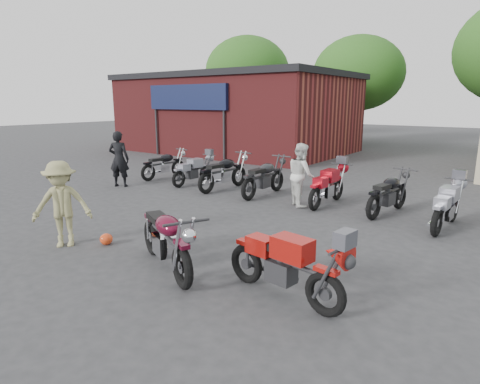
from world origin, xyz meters
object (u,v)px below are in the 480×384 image
Objects in this scene: person_dark at (119,159)px; row_bike_1 at (193,169)px; vintage_motorcycle at (166,235)px; helmet at (106,239)px; person_tan at (62,204)px; row_bike_0 at (164,163)px; row_bike_6 at (447,204)px; person_light at (301,175)px; row_bike_3 at (264,175)px; row_bike_4 at (328,184)px; row_bike_5 at (389,191)px; sportbike at (285,261)px; row_bike_2 at (224,170)px.

person_dark is 1.02× the size of row_bike_1.
row_bike_1 is (-4.60, 5.60, -0.11)m from vintage_motorcycle.
person_tan reaches higher than helmet.
row_bike_1 is at bearing -92.94° from row_bike_0.
person_dark reaches higher than helmet.
vintage_motorcycle is 1.12× the size of row_bike_6.
person_light is (-0.27, 5.26, 0.22)m from vintage_motorcycle.
row_bike_3 reaches higher than row_bike_1.
vintage_motorcycle is 5.27m from person_light.
row_bike_5 is (1.62, 0.07, 0.01)m from row_bike_4.
sportbike is at bearing -144.26° from row_bike_3.
row_bike_2 is at bearing -90.21° from row_bike_0.
person_light is at bearing 163.25° from person_dark.
person_dark is at bearing -179.69° from row_bike_0.
row_bike_3 reaches higher than row_bike_6.
sportbike is 1.17× the size of person_tan.
row_bike_1 is at bearing 91.68° from row_bike_4.
vintage_motorcycle is 1.02× the size of row_bike_2.
person_tan reaches higher than sportbike.
person_tan is at bearing 152.52° from row_bike_5.
helmet is (-4.02, -0.16, -0.46)m from sportbike.
person_light is 2.28m from row_bike_5.
helmet is 5.41m from person_light.
person_dark reaches higher than vintage_motorcycle.
helmet is 6.85m from row_bike_5.
vintage_motorcycle is 1.10× the size of sportbike.
sportbike is at bearing -169.87° from row_bike_5.
row_bike_2 is 1.07× the size of row_bike_5.
person_dark is 0.95× the size of row_bike_6.
row_bike_3 is (-1.72, 5.66, -0.02)m from vintage_motorcycle.
person_light reaches higher than row_bike_3.
row_bike_5 is at bearing -87.22° from row_bike_1.
row_bike_2 is (3.12, 1.70, -0.30)m from person_dark.
person_light is 0.85× the size of row_bike_5.
sportbike is (2.10, 0.32, -0.06)m from vintage_motorcycle.
helmet is 5.53m from row_bike_3.
person_dark is 2.48m from row_bike_1.
row_bike_6 is (5.26, 5.19, 0.45)m from helmet.
person_dark is at bearing 105.64° from row_bike_4.
person_tan reaches higher than row_bike_3.
row_bike_4 is at bearing 68.32° from helmet.
sportbike is at bearing -127.24° from row_bike_1.
sportbike is 5.48m from person_light.
person_light is at bearing 18.68° from person_tan.
sportbike is 7.49m from row_bike_2.
row_bike_3 is (2.88, 0.06, 0.09)m from row_bike_1.
helmet is 0.12× the size of row_bike_5.
person_tan is (-2.52, -0.36, 0.22)m from vintage_motorcycle.
vintage_motorcycle is 1.09× the size of row_bike_4.
row_bike_0 is at bearing -122.80° from person_dark.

